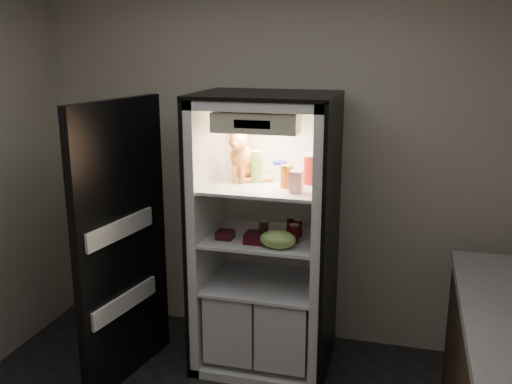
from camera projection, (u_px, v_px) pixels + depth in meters
The scene contains 16 objects.
room_shell at pixel (186, 181), 2.38m from camera, with size 3.60×3.60×3.60m.
refrigerator at pixel (267, 253), 3.88m from camera, with size 0.90×0.72×1.88m.
fridge_door at pixel (122, 246), 3.66m from camera, with size 0.20×0.87×1.85m.
tabby_cat at pixel (244, 160), 3.78m from camera, with size 0.30×0.35×0.37m.
parmesan_shaker at pixel (256, 166), 3.73m from camera, with size 0.08×0.08×0.21m.
mayo_tub at pixel (280, 171), 3.79m from camera, with size 0.09×0.09×0.13m.
salsa_jar at pixel (287, 176), 3.60m from camera, with size 0.08×0.08×0.15m.
pepper_jar at pixel (313, 169), 3.68m from camera, with size 0.12×0.12×0.20m.
cream_carton at pixel (296, 182), 3.48m from camera, with size 0.08×0.08×0.13m, color white.
soda_can_a at pixel (291, 225), 3.83m from camera, with size 0.06×0.06×0.11m.
soda_can_b at pixel (298, 227), 3.76m from camera, with size 0.06×0.06×0.11m.
soda_can_c at pixel (294, 233), 3.64m from camera, with size 0.06×0.06×0.12m.
condiment_jar at pixel (264, 226), 3.83m from camera, with size 0.06×0.06×0.09m.
grape_bag at pixel (278, 239), 3.54m from camera, with size 0.23×0.16×0.11m, color #90C65C.
berry_box_left at pixel (225, 235), 3.72m from camera, with size 0.11×0.11×0.05m, color #450B11.
berry_box_right at pixel (255, 238), 3.64m from camera, with size 0.13×0.13×0.06m, color #450B11.
Camera 1 is at (0.89, -2.15, 2.17)m, focal length 40.00 mm.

